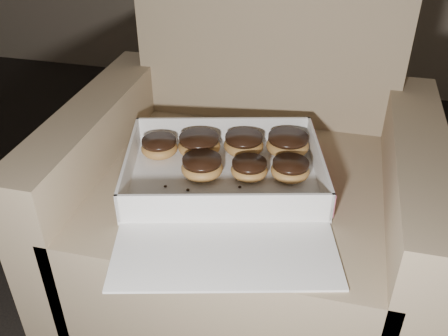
% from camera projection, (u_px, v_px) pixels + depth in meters
% --- Properties ---
extents(armchair, '(0.80, 0.67, 0.83)m').
position_uv_depth(armchair, '(247.00, 201.00, 1.18)').
color(armchair, '#836E53').
rests_on(armchair, floor).
extents(bakery_box, '(0.50, 0.55, 0.07)m').
position_uv_depth(bakery_box, '(226.00, 185.00, 1.02)').
color(bakery_box, white).
rests_on(bakery_box, armchair).
extents(donut_a, '(0.08, 0.08, 0.04)m').
position_uv_depth(donut_a, '(290.00, 169.00, 1.04)').
color(donut_a, '#BE8542').
rests_on(donut_a, bakery_box).
extents(donut_b, '(0.09, 0.09, 0.04)m').
position_uv_depth(donut_b, '(244.00, 144.00, 1.12)').
color(donut_b, '#BE8542').
rests_on(donut_b, bakery_box).
extents(donut_c, '(0.09, 0.09, 0.04)m').
position_uv_depth(donut_c, '(202.00, 167.00, 1.04)').
color(donut_c, '#BE8542').
rests_on(donut_c, bakery_box).
extents(donut_d, '(0.08, 0.08, 0.04)m').
position_uv_depth(donut_d, '(159.00, 147.00, 1.11)').
color(donut_d, '#BE8542').
rests_on(donut_d, bakery_box).
extents(donut_e, '(0.08, 0.08, 0.04)m').
position_uv_depth(donut_e, '(249.00, 169.00, 1.04)').
color(donut_e, '#BE8542').
rests_on(donut_e, bakery_box).
extents(donut_f, '(0.10, 0.10, 0.05)m').
position_uv_depth(donut_f, '(199.00, 145.00, 1.11)').
color(donut_f, '#BE8542').
rests_on(donut_f, bakery_box).
extents(donut_g, '(0.10, 0.10, 0.05)m').
position_uv_depth(donut_g, '(288.00, 144.00, 1.11)').
color(donut_g, '#BE8542').
rests_on(donut_g, bakery_box).
extents(crumb_a, '(0.01, 0.01, 0.00)m').
position_uv_depth(crumb_a, '(234.00, 212.00, 0.95)').
color(crumb_a, black).
rests_on(crumb_a, bakery_box).
extents(crumb_b, '(0.01, 0.01, 0.00)m').
position_uv_depth(crumb_b, '(188.00, 190.00, 1.01)').
color(crumb_b, black).
rests_on(crumb_b, bakery_box).
extents(crumb_c, '(0.01, 0.01, 0.00)m').
position_uv_depth(crumb_c, '(240.00, 187.00, 1.02)').
color(crumb_c, black).
rests_on(crumb_c, bakery_box).
extents(crumb_d, '(0.01, 0.01, 0.00)m').
position_uv_depth(crumb_d, '(187.00, 196.00, 0.99)').
color(crumb_d, black).
rests_on(crumb_d, bakery_box).
extents(crumb_e, '(0.01, 0.01, 0.00)m').
position_uv_depth(crumb_e, '(165.00, 186.00, 1.02)').
color(crumb_e, black).
rests_on(crumb_e, bakery_box).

